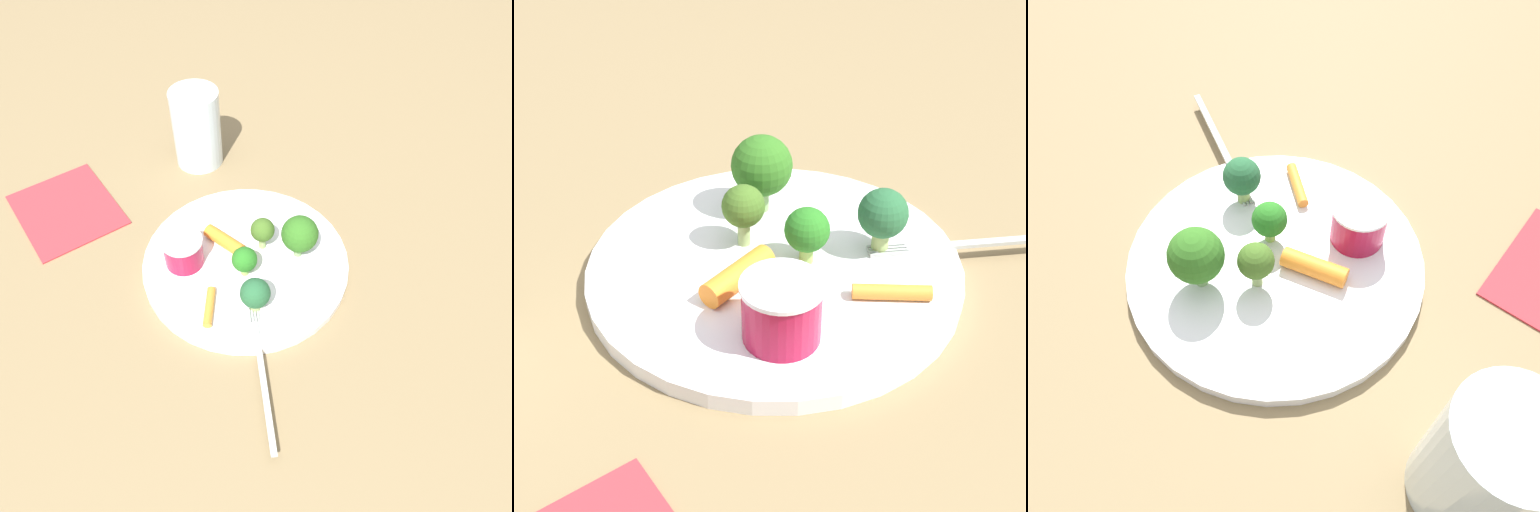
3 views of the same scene
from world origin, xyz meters
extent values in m
plane|color=olive|center=(0.00, 0.00, 0.00)|extent=(2.40, 2.40, 0.00)
cylinder|color=white|center=(0.00, 0.00, 0.01)|extent=(0.26, 0.26, 0.01)
cylinder|color=maroon|center=(-0.07, -0.04, 0.03)|extent=(0.05, 0.05, 0.04)
cylinder|color=silver|center=(-0.07, -0.04, 0.05)|extent=(0.05, 0.05, 0.00)
cylinder|color=#91C456|center=(0.01, -0.02, 0.02)|extent=(0.01, 0.01, 0.02)
sphere|color=#266E1F|center=(0.01, -0.02, 0.04)|extent=(0.03, 0.03, 0.03)
cylinder|color=#7EA862|center=(0.06, 0.04, 0.02)|extent=(0.01, 0.01, 0.02)
sphere|color=#2E671E|center=(0.06, 0.04, 0.05)|extent=(0.05, 0.05, 0.05)
cylinder|color=#95AE66|center=(0.01, 0.03, 0.02)|extent=(0.01, 0.01, 0.02)
sphere|color=#3E6221|center=(0.01, 0.03, 0.04)|extent=(0.03, 0.03, 0.03)
cylinder|color=#98B465|center=(0.05, -0.06, 0.02)|extent=(0.01, 0.01, 0.02)
sphere|color=#245A33|center=(0.05, -0.06, 0.04)|extent=(0.04, 0.04, 0.04)
cylinder|color=orange|center=(-0.04, 0.01, 0.02)|extent=(0.06, 0.03, 0.02)
cylinder|color=orange|center=(0.00, -0.09, 0.02)|extent=(0.03, 0.05, 0.01)
cube|color=#B2B7B3|center=(0.10, -0.14, 0.01)|extent=(0.09, 0.13, 0.00)
cube|color=#B2B7B3|center=(0.04, -0.07, 0.01)|extent=(0.02, 0.02, 0.00)
cube|color=#B2B7B3|center=(0.05, -0.07, 0.01)|extent=(0.02, 0.02, 0.00)
cube|color=#B2B7B3|center=(0.05, -0.07, 0.01)|extent=(0.02, 0.02, 0.00)
cube|color=#B2B7B3|center=(0.05, -0.06, 0.01)|extent=(0.02, 0.02, 0.00)
cylinder|color=silver|center=(-0.17, 0.15, 0.06)|extent=(0.07, 0.07, 0.12)
cube|color=#B92E35|center=(-0.28, -0.03, 0.00)|extent=(0.20, 0.18, 0.00)
camera|label=1|loc=(0.20, -0.34, 0.50)|focal=33.95mm
camera|label=2|loc=(-0.36, -0.19, 0.32)|focal=50.47mm
camera|label=3|loc=(-0.07, 0.26, 0.38)|focal=35.69mm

